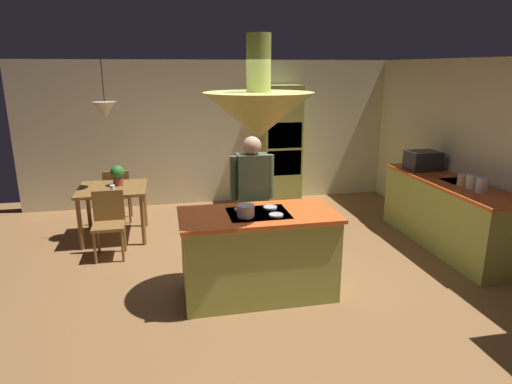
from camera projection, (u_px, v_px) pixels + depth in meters
ground at (255, 285)px, 5.14m from camera, size 8.16×8.16×0.00m
wall_back at (216, 133)px, 8.05m from camera, size 6.80×0.10×2.55m
wall_right at (491, 158)px, 5.81m from camera, size 0.10×7.20×2.55m
kitchen_island at (258, 254)px, 4.82m from camera, size 1.68×0.83×0.96m
counter_run_right at (447, 213)px, 6.14m from camera, size 0.73×2.40×0.94m
oven_tower at (280, 146)px, 7.94m from camera, size 0.66×0.62×2.13m
dining_table at (113, 195)px, 6.42m from camera, size 0.95×0.90×0.76m
person_at_island at (252, 195)px, 5.36m from camera, size 0.53×0.22×1.65m
range_hood at (259, 112)px, 4.41m from camera, size 1.10×1.10×1.00m
pendant_light_over_table at (105, 110)px, 6.09m from camera, size 0.32×0.32×0.82m
chair_facing_island at (109, 219)px, 5.82m from camera, size 0.40×0.40×0.87m
chair_by_back_wall at (118, 192)px, 7.09m from camera, size 0.40×0.40×0.87m
potted_plant_on_table at (118, 174)px, 6.45m from camera, size 0.20×0.20×0.30m
cup_on_table at (113, 188)px, 6.17m from camera, size 0.07×0.07×0.09m
canister_flour at (482, 185)px, 5.43m from camera, size 0.13×0.13×0.20m
canister_sugar at (472, 182)px, 5.60m from camera, size 0.14×0.14×0.18m
canister_tea at (463, 180)px, 5.78m from camera, size 0.13×0.13×0.15m
microwave_on_counter at (423, 161)px, 6.64m from camera, size 0.46×0.36×0.28m
cooking_pot_on_cooktop at (246, 211)px, 4.52m from camera, size 0.18×0.18×0.12m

